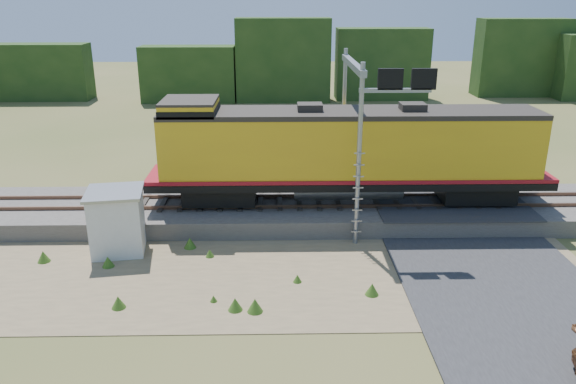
{
  "coord_description": "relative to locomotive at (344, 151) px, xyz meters",
  "views": [
    {
      "loc": [
        -0.99,
        -18.46,
        10.04
      ],
      "look_at": [
        -0.57,
        3.0,
        2.4
      ],
      "focal_mm": 35.0,
      "sensor_mm": 36.0,
      "label": 1
    }
  ],
  "objects": [
    {
      "name": "rails",
      "position": [
        -2.0,
        0.0,
        -2.4
      ],
      "size": [
        70.0,
        1.54,
        0.16
      ],
      "color": "brown",
      "rests_on": "ballast"
    },
    {
      "name": "ground",
      "position": [
        -2.0,
        -6.0,
        -3.28
      ],
      "size": [
        140.0,
        140.0,
        0.0
      ],
      "primitive_type": "plane",
      "color": "#475123",
      "rests_on": "ground"
    },
    {
      "name": "shed",
      "position": [
        -9.51,
        -3.35,
        -1.95
      ],
      "size": [
        2.51,
        2.51,
        2.61
      ],
      "rotation": [
        0.0,
        0.0,
        0.15
      ],
      "color": "silver",
      "rests_on": "ground"
    },
    {
      "name": "tree_line_north",
      "position": [
        -2.0,
        32.0,
        -0.21
      ],
      "size": [
        130.0,
        3.0,
        6.5
      ],
      "color": "#1C3914",
      "rests_on": "ground"
    },
    {
      "name": "ballast",
      "position": [
        -2.0,
        0.0,
        -2.88
      ],
      "size": [
        70.0,
        5.0,
        0.8
      ],
      "primitive_type": "cube",
      "color": "slate",
      "rests_on": "ground"
    },
    {
      "name": "road",
      "position": [
        5.0,
        -5.26,
        -3.19
      ],
      "size": [
        7.0,
        66.0,
        0.86
      ],
      "color": "#38383A",
      "rests_on": "ground"
    },
    {
      "name": "dirt_shoulder",
      "position": [
        -4.0,
        -5.5,
        -3.26
      ],
      "size": [
        26.0,
        8.0,
        0.03
      ],
      "primitive_type": "cube",
      "color": "#8C7754",
      "rests_on": "ground"
    },
    {
      "name": "signal_gantry",
      "position": [
        0.68,
        -0.68,
        2.36
      ],
      "size": [
        3.0,
        6.2,
        7.56
      ],
      "color": "gray",
      "rests_on": "ground"
    },
    {
      "name": "locomotive",
      "position": [
        0.0,
        0.0,
        0.0
      ],
      "size": [
        18.21,
        2.78,
        4.7
      ],
      "color": "black",
      "rests_on": "rails"
    },
    {
      "name": "weed_clumps",
      "position": [
        -5.5,
        -5.9,
        -3.28
      ],
      "size": [
        15.0,
        6.2,
        0.56
      ],
      "primitive_type": null,
      "color": "#38601B",
      "rests_on": "ground"
    }
  ]
}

